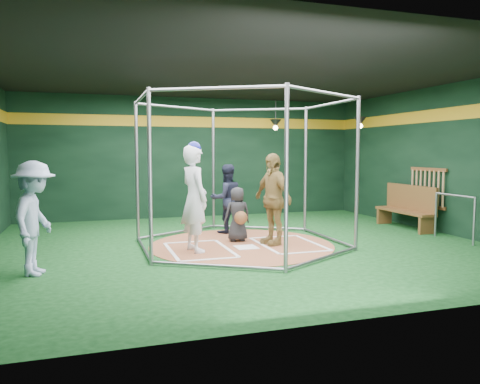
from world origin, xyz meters
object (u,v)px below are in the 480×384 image
object	(u,v)px
batter_figure	(194,197)
umpire	(227,199)
visitor_leopard	(273,199)
dugout_bench	(407,206)

from	to	relation	value
batter_figure	umpire	xyz separation A→B (m)	(1.16, 1.80, -0.23)
visitor_leopard	batter_figure	bearing A→B (deg)	-99.81
batter_figure	dugout_bench	distance (m)	5.81
batter_figure	dugout_bench	bearing A→B (deg)	10.65
visitor_leopard	umpire	xyz separation A→B (m)	(-0.53, 1.61, -0.13)
visitor_leopard	dugout_bench	xyz separation A→B (m)	(4.00, 0.88, -0.40)
umpire	dugout_bench	world-z (taller)	umpire
visitor_leopard	umpire	world-z (taller)	visitor_leopard
batter_figure	dugout_bench	world-z (taller)	batter_figure
batter_figure	visitor_leopard	xyz separation A→B (m)	(1.69, 0.19, -0.10)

